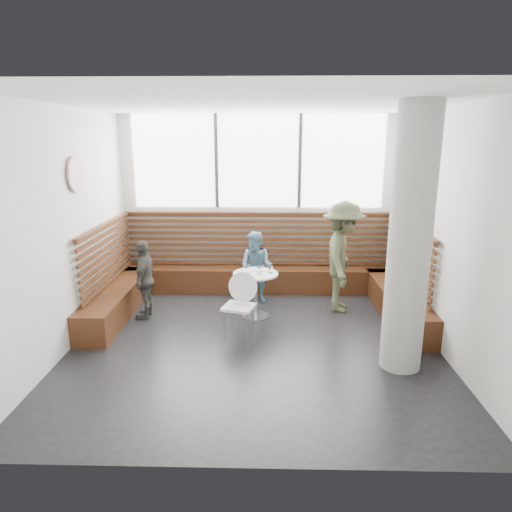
{
  "coord_description": "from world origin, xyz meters",
  "views": [
    {
      "loc": [
        0.17,
        -5.87,
        2.79
      ],
      "look_at": [
        0.0,
        1.0,
        1.0
      ],
      "focal_mm": 32.0,
      "sensor_mm": 36.0,
      "label": 1
    }
  ],
  "objects_px": {
    "adult_man": "(343,257)",
    "child_back": "(257,267)",
    "cafe_table": "(256,286)",
    "child_left": "(145,279)",
    "concrete_column": "(410,242)",
    "cafe_chair": "(239,300)"
  },
  "relations": [
    {
      "from": "child_back",
      "to": "adult_man",
      "type": "bearing_deg",
      "value": 6.91
    },
    {
      "from": "cafe_chair",
      "to": "child_left",
      "type": "bearing_deg",
      "value": 173.56
    },
    {
      "from": "concrete_column",
      "to": "cafe_table",
      "type": "relative_size",
      "value": 4.38
    },
    {
      "from": "adult_man",
      "to": "child_back",
      "type": "relative_size",
      "value": 1.46
    },
    {
      "from": "concrete_column",
      "to": "adult_man",
      "type": "height_order",
      "value": "concrete_column"
    },
    {
      "from": "concrete_column",
      "to": "child_back",
      "type": "distance_m",
      "value": 3.11
    },
    {
      "from": "cafe_chair",
      "to": "child_left",
      "type": "relative_size",
      "value": 0.73
    },
    {
      "from": "cafe_table",
      "to": "child_left",
      "type": "distance_m",
      "value": 1.75
    },
    {
      "from": "adult_man",
      "to": "child_back",
      "type": "distance_m",
      "value": 1.48
    },
    {
      "from": "child_back",
      "to": "child_left",
      "type": "distance_m",
      "value": 1.9
    },
    {
      "from": "concrete_column",
      "to": "cafe_table",
      "type": "xyz_separation_m",
      "value": [
        -1.86,
        1.58,
        -1.08
      ]
    },
    {
      "from": "concrete_column",
      "to": "adult_man",
      "type": "bearing_deg",
      "value": 103.12
    },
    {
      "from": "child_left",
      "to": "adult_man",
      "type": "bearing_deg",
      "value": 98.97
    },
    {
      "from": "concrete_column",
      "to": "adult_man",
      "type": "relative_size",
      "value": 1.77
    },
    {
      "from": "concrete_column",
      "to": "adult_man",
      "type": "xyz_separation_m",
      "value": [
        -0.45,
        1.92,
        -0.69
      ]
    },
    {
      "from": "adult_man",
      "to": "cafe_table",
      "type": "bearing_deg",
      "value": 115.01
    },
    {
      "from": "cafe_table",
      "to": "child_back",
      "type": "height_order",
      "value": "child_back"
    },
    {
      "from": "concrete_column",
      "to": "cafe_table",
      "type": "height_order",
      "value": "concrete_column"
    },
    {
      "from": "cafe_table",
      "to": "concrete_column",
      "type": "bearing_deg",
      "value": -40.36
    },
    {
      "from": "child_left",
      "to": "child_back",
      "type": "bearing_deg",
      "value": 115.21
    },
    {
      "from": "concrete_column",
      "to": "cafe_chair",
      "type": "distance_m",
      "value": 2.5
    },
    {
      "from": "child_back",
      "to": "child_left",
      "type": "relative_size",
      "value": 0.99
    }
  ]
}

